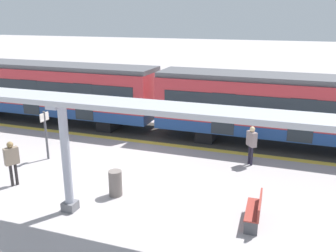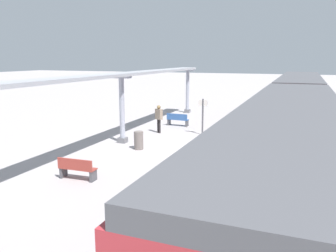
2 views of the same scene
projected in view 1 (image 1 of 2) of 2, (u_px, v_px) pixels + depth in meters
name	position (u px, v px, depth m)	size (l,w,h in m)	color
ground_plane	(116.00, 170.00, 15.23)	(176.00, 176.00, 0.00)	#A9A2A2
tactile_edge_strip	(149.00, 142.00, 18.54)	(0.40, 29.22, 0.01)	yellow
trackbed	(161.00, 132.00, 20.16)	(3.20, 41.22, 0.01)	#38332D
train_near_carriage	(45.00, 91.00, 22.03)	(2.65, 14.06, 3.48)	#B72F36
train_far_carriage	(302.00, 111.00, 17.35)	(2.65, 14.06, 3.48)	#B72F36
canopy_pillar_second	(66.00, 158.00, 11.57)	(1.10, 0.44, 3.67)	slate
canopy_beam	(64.00, 100.00, 10.99)	(1.20, 23.66, 0.16)	#A8AAB2
bench_mid_platform	(255.00, 210.00, 11.23)	(1.52, 0.50, 0.86)	#9B372E
trash_bin	(115.00, 183.00, 12.98)	(0.48, 0.48, 0.93)	#6A615C
platform_info_sign	(46.00, 131.00, 16.06)	(0.56, 0.10, 2.20)	#4C4C51
passenger_waiting_near_edge	(252.00, 141.00, 15.50)	(0.52, 0.49, 1.71)	#211E2E
passenger_by_the_benches	(12.00, 158.00, 13.56)	(0.55, 0.44, 1.75)	#282425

